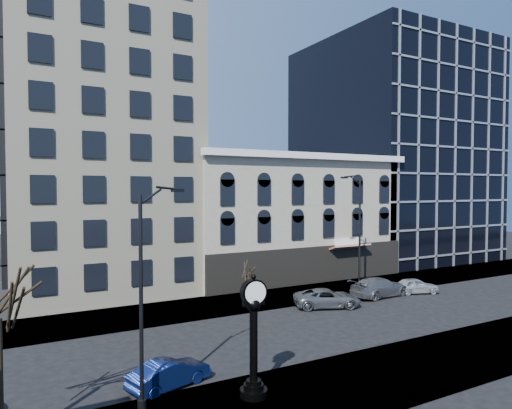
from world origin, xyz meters
TOP-DOWN VIEW (x-y plane):
  - ground at (0.00, 0.00)m, footprint 160.00×160.00m
  - sidewalk_far at (0.00, 8.00)m, footprint 160.00×6.00m
  - sidewalk_near at (0.00, -8.00)m, footprint 160.00×6.00m
  - cream_tower at (-6.11, 18.88)m, footprint 15.90×15.40m
  - victorian_row at (12.00, 15.89)m, footprint 22.60×11.19m
  - glass_office at (32.00, 20.91)m, footprint 20.00×20.15m
  - street_clock at (-4.21, -7.15)m, footprint 1.21×1.21m
  - street_lamp_near at (-8.13, -5.77)m, footprint 2.31×1.05m
  - street_lamp_far at (13.00, 6.40)m, footprint 2.68×0.52m
  - bare_tree_far at (3.17, 7.24)m, footprint 2.14×2.14m
  - car_near_b at (-7.06, -4.27)m, footprint 4.15×2.46m
  - car_far_a at (8.01, 3.58)m, footprint 5.61×4.06m
  - car_far_b at (14.03, 4.26)m, footprint 5.78×2.75m
  - car_far_c at (17.64, 3.63)m, footprint 4.25×2.87m

SIDE VIEW (x-z plane):
  - ground at x=0.00m, z-range 0.00..0.00m
  - sidewalk_far at x=0.00m, z-range 0.00..0.12m
  - sidewalk_near at x=0.00m, z-range 0.00..0.12m
  - car_near_b at x=-7.06m, z-range 0.00..1.29m
  - car_far_c at x=17.64m, z-range 0.00..1.34m
  - car_far_a at x=8.01m, z-range 0.00..1.42m
  - car_far_b at x=14.03m, z-range 0.00..1.63m
  - street_clock at x=-4.21m, z-range -0.13..5.19m
  - bare_tree_far at x=3.17m, z-range 1.04..4.71m
  - victorian_row at x=12.00m, z-range -0.25..12.25m
  - street_lamp_near at x=-8.13m, z-range 2.48..11.77m
  - street_lamp_far at x=13.00m, z-range 2.76..13.10m
  - glass_office at x=32.00m, z-range 0.00..28.00m
  - cream_tower at x=-6.11m, z-range -1.93..40.57m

